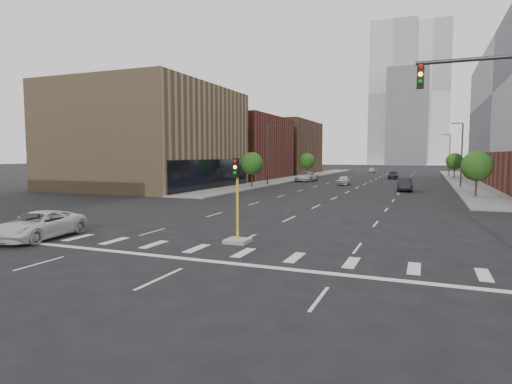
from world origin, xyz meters
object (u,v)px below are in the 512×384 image
Objects in this scene: car_near_left at (344,180)px; parked_minivan at (39,225)px; car_mid_right at (405,184)px; car_far_left at (306,177)px; car_distant at (372,170)px; car_deep_right at (393,175)px; median_traffic_signal at (237,224)px.

parked_minivan is (-7.83, -48.68, 0.03)m from car_near_left.
car_near_left is at bearing 133.82° from car_mid_right.
car_far_left is at bearing 133.94° from car_mid_right.
car_far_left reaches higher than car_near_left.
car_mid_right is at bearing -87.94° from car_distant.
car_far_left is 1.23× the size of car_deep_right.
car_mid_right is at bearing 60.56° from parked_minivan.
car_deep_right is (3.01, 66.56, -0.25)m from median_traffic_signal.
median_traffic_signal is 0.72× the size of car_far_left.
median_traffic_signal reaches higher than car_distant.
car_mid_right reaches higher than car_far_left.
car_distant is 99.48m from parked_minivan.
parked_minivan is (-6.10, -99.30, 0.08)m from car_distant.
car_deep_right is (13.51, 13.96, -0.13)m from car_far_left.
median_traffic_signal reaches higher than car_mid_right.
car_distant is at bearing 96.07° from car_mid_right.
car_near_left is at bearing -96.49° from car_distant.
car_far_left reaches higher than car_deep_right.
median_traffic_signal is 1.13× the size of car_distant.
car_deep_right is 0.93× the size of parked_minivan.
car_near_left is 0.85× the size of car_deep_right.
car_far_left reaches higher than car_distant.
median_traffic_signal is 10.95m from parked_minivan.
median_traffic_signal is at bearing -89.78° from car_near_left.
car_near_left is at bearing -109.97° from car_deep_right.
car_mid_right is 1.33× the size of car_distant.
car_near_left is 10.40m from car_far_left.
car_distant is (-1.73, 50.62, -0.05)m from car_near_left.
car_deep_right is 30.69m from car_distant.
car_distant is (-7.45, 29.77, -0.06)m from car_deep_right.
car_far_left is 1.14× the size of parked_minivan.
car_distant is 0.73× the size of parked_minivan.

